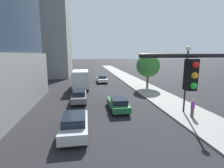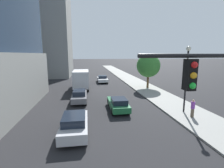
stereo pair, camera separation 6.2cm
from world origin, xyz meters
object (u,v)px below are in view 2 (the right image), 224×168
object	(u,v)px
car_gray	(79,96)
car_white	(102,79)
street_tree	(148,66)
car_green	(118,104)
pedestrian_purple_shirt	(193,108)
box_truck	(81,79)
car_silver	(74,124)
construction_building	(37,9)
street_lamp	(187,70)

from	to	relation	value
car_gray	car_white	distance (m)	14.33
street_tree	car_white	size ratio (longest dim) A/B	1.26
car_green	pedestrian_purple_shirt	distance (m)	6.97
box_truck	pedestrian_purple_shirt	xyz separation A→B (m)	(10.24, -14.46, -0.79)
box_truck	pedestrian_purple_shirt	size ratio (longest dim) A/B	4.41
box_truck	car_white	bearing A→B (deg)	56.65
box_truck	car_silver	bearing A→B (deg)	-90.00
construction_building	car_white	distance (m)	25.04
car_gray	car_green	size ratio (longest dim) A/B	1.01
car_silver	pedestrian_purple_shirt	world-z (taller)	pedestrian_purple_shirt
street_tree	pedestrian_purple_shirt	distance (m)	13.66
street_lamp	box_truck	world-z (taller)	street_lamp
car_gray	car_green	distance (m)	5.48
car_silver	car_green	bearing A→B (deg)	48.72
box_truck	car_gray	bearing A→B (deg)	-90.00
car_gray	street_lamp	bearing A→B (deg)	-28.35
street_tree	car_silver	distance (m)	18.67
car_silver	pedestrian_purple_shirt	distance (m)	10.33
car_silver	pedestrian_purple_shirt	size ratio (longest dim) A/B	2.74
car_silver	street_lamp	bearing A→B (deg)	15.08
car_silver	car_white	distance (m)	22.42
street_lamp	street_tree	xyz separation A→B (m)	(0.80, 11.94, -0.38)
car_green	box_truck	bearing A→B (deg)	110.02
car_green	car_white	size ratio (longest dim) A/B	0.99
car_gray	car_white	size ratio (longest dim) A/B	1.01
street_tree	box_truck	size ratio (longest dim) A/B	0.79
box_truck	pedestrian_purple_shirt	world-z (taller)	box_truck
street_tree	box_truck	xyz separation A→B (m)	(-11.07, 1.14, -2.09)
car_white	pedestrian_purple_shirt	xyz separation A→B (m)	(6.16, -20.66, 0.27)
pedestrian_purple_shirt	car_silver	bearing A→B (deg)	-172.30
car_green	car_white	xyz separation A→B (m)	(0.00, 17.40, 0.00)
construction_building	street_lamp	xyz separation A→B (m)	(21.05, -31.52, -12.48)
construction_building	car_green	size ratio (longest dim) A/B	9.11
car_gray	pedestrian_purple_shirt	size ratio (longest dim) A/B	2.79
construction_building	box_truck	xyz separation A→B (m)	(10.78, -18.44, -14.95)
car_green	car_gray	bearing A→B (deg)	138.09
car_white	box_truck	size ratio (longest dim) A/B	0.63
construction_building	car_gray	world-z (taller)	construction_building
car_green	box_truck	distance (m)	11.97
construction_building	street_tree	world-z (taller)	construction_building
car_gray	box_truck	distance (m)	7.60
car_green	car_silver	world-z (taller)	car_silver
street_lamp	car_gray	distance (m)	12.19
car_green	car_silver	distance (m)	6.19
car_white	street_tree	bearing A→B (deg)	-46.40
street_tree	car_green	world-z (taller)	street_tree
street_lamp	box_truck	size ratio (longest dim) A/B	0.88
car_white	construction_building	bearing A→B (deg)	140.53
car_white	pedestrian_purple_shirt	size ratio (longest dim) A/B	2.77
car_green	pedestrian_purple_shirt	xyz separation A→B (m)	(6.16, -3.27, 0.28)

